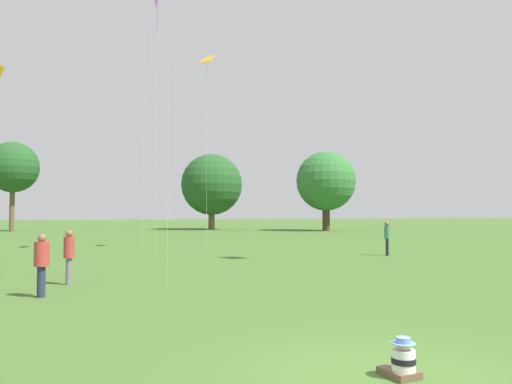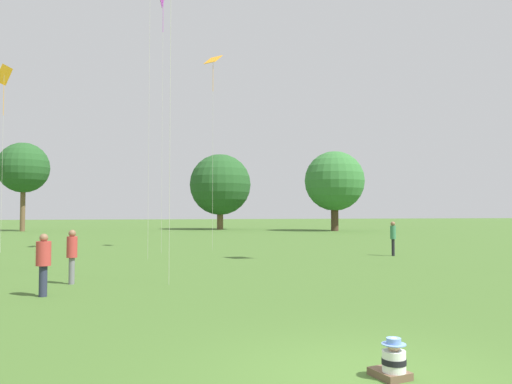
{
  "view_description": "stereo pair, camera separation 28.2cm",
  "coord_description": "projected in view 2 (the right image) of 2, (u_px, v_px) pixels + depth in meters",
  "views": [
    {
      "loc": [
        -3.36,
        -6.06,
        2.2
      ],
      "look_at": [
        0.09,
        6.58,
        2.73
      ],
      "focal_mm": 35.0,
      "sensor_mm": 36.0,
      "label": 1
    },
    {
      "loc": [
        -3.09,
        -6.14,
        2.2
      ],
      "look_at": [
        0.09,
        6.58,
        2.73
      ],
      "focal_mm": 35.0,
      "sensor_mm": 36.0,
      "label": 2
    }
  ],
  "objects": [
    {
      "name": "person_standing_2",
      "position": [
        43.0,
        259.0,
        13.01
      ],
      "size": [
        0.52,
        0.52,
        1.64
      ],
      "rotation": [
        0.0,
        0.0,
        4.14
      ],
      "color": "#282D42",
      "rests_on": "ground"
    },
    {
      "name": "person_standing_1",
      "position": [
        393.0,
        235.0,
        25.11
      ],
      "size": [
        0.4,
        0.4,
        1.73
      ],
      "rotation": [
        0.0,
        0.0,
        2.34
      ],
      "color": "black",
      "rests_on": "ground"
    },
    {
      "name": "distant_tree_1",
      "position": [
        220.0,
        185.0,
        63.28
      ],
      "size": [
        7.73,
        7.73,
        9.58
      ],
      "color": "brown",
      "rests_on": "ground"
    },
    {
      "name": "distant_tree_2",
      "position": [
        23.0,
        168.0,
        57.51
      ],
      "size": [
        5.79,
        5.79,
        10.24
      ],
      "color": "brown",
      "rests_on": "ground"
    },
    {
      "name": "kite_2",
      "position": [
        4.0,
        80.0,
        27.49
      ],
      "size": [
        0.71,
        1.11,
        10.26
      ],
      "rotation": [
        0.0,
        0.0,
        3.63
      ],
      "color": "orange",
      "rests_on": "ground"
    },
    {
      "name": "distant_tree_0",
      "position": [
        334.0,
        181.0,
        58.59
      ],
      "size": [
        7.01,
        7.01,
        9.38
      ],
      "color": "#473323",
      "rests_on": "ground"
    },
    {
      "name": "kite_4",
      "position": [
        163.0,
        1.0,
        27.25
      ],
      "size": [
        0.42,
        1.23,
        14.78
      ],
      "rotation": [
        0.0,
        0.0,
        3.78
      ],
      "color": "#B738C6",
      "rests_on": "ground"
    },
    {
      "name": "seated_toddler",
      "position": [
        393.0,
        362.0,
        6.58
      ],
      "size": [
        0.47,
        0.55,
        0.55
      ],
      "rotation": [
        0.0,
        0.0,
        0.2
      ],
      "color": "brown",
      "rests_on": "ground"
    },
    {
      "name": "kite_9",
      "position": [
        213.0,
        68.0,
        29.44
      ],
      "size": [
        1.12,
        1.13,
        11.5
      ],
      "rotation": [
        0.0,
        0.0,
        4.66
      ],
      "color": "orange",
      "rests_on": "ground"
    },
    {
      "name": "ground_plane",
      "position": [
        370.0,
        378.0,
        6.61
      ],
      "size": [
        300.0,
        300.0,
        0.0
      ],
      "primitive_type": "plane",
      "color": "#426628"
    },
    {
      "name": "person_standing_0",
      "position": [
        72.0,
        251.0,
        15.25
      ],
      "size": [
        0.44,
        0.44,
        1.66
      ],
      "rotation": [
        0.0,
        0.0,
        5.63
      ],
      "color": "slate",
      "rests_on": "ground"
    }
  ]
}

